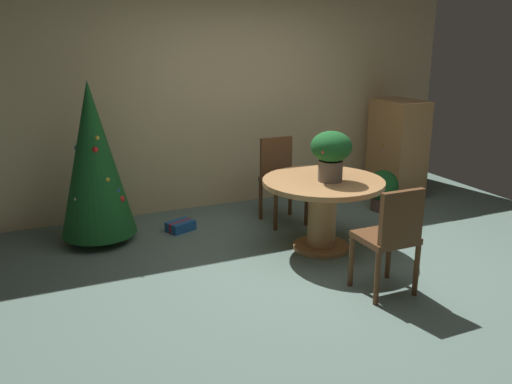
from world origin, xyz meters
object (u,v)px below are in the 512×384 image
(wooden_chair_far, at_px, (281,175))
(holiday_tree, at_px, (94,159))
(round_dining_table, at_px, (323,201))
(wooden_chair_near, at_px, (391,235))
(potted_plant, at_px, (382,189))
(wooden_cabinet, at_px, (397,148))
(gift_box_blue, at_px, (181,226))
(flower_vase, at_px, (331,151))

(wooden_chair_far, bearing_deg, holiday_tree, 174.92)
(round_dining_table, bearing_deg, wooden_chair_near, -90.00)
(round_dining_table, distance_m, potted_plant, 1.50)
(round_dining_table, distance_m, wooden_chair_near, 1.05)
(holiday_tree, xyz_separation_m, wooden_cabinet, (3.80, 0.13, -0.24))
(round_dining_table, relative_size, potted_plant, 2.38)
(potted_plant, bearing_deg, gift_box_blue, 173.01)
(flower_vase, distance_m, wooden_cabinet, 2.24)
(round_dining_table, bearing_deg, flower_vase, -62.36)
(wooden_cabinet, bearing_deg, wooden_chair_far, -170.57)
(round_dining_table, xyz_separation_m, wooden_chair_near, (0.00, -1.05, 0.03))
(holiday_tree, bearing_deg, wooden_cabinet, 1.96)
(round_dining_table, distance_m, wooden_cabinet, 2.21)
(potted_plant, bearing_deg, wooden_cabinet, 40.29)
(wooden_chair_near, bearing_deg, wooden_chair_far, 90.00)
(wooden_chair_far, xyz_separation_m, gift_box_blue, (-1.13, 0.13, -0.48))
(wooden_chair_near, height_order, potted_plant, wooden_chair_near)
(round_dining_table, xyz_separation_m, wooden_cabinet, (1.84, 1.22, 0.13))
(flower_vase, xyz_separation_m, potted_plant, (1.25, 0.81, -0.73))
(gift_box_blue, bearing_deg, potted_plant, -6.99)
(wooden_chair_far, xyz_separation_m, wooden_chair_near, (0.00, -1.96, -0.01))
(flower_vase, relative_size, potted_plant, 0.97)
(round_dining_table, xyz_separation_m, potted_plant, (1.28, 0.75, -0.23))
(wooden_chair_far, height_order, gift_box_blue, wooden_chair_far)
(holiday_tree, bearing_deg, potted_plant, -6.00)
(round_dining_table, relative_size, wooden_cabinet, 0.94)
(potted_plant, bearing_deg, flower_vase, -147.11)
(gift_box_blue, height_order, wooden_cabinet, wooden_cabinet)
(wooden_chair_far, distance_m, wooden_chair_near, 1.96)
(wooden_cabinet, xyz_separation_m, potted_plant, (-0.56, -0.47, -0.35))
(flower_vase, distance_m, potted_plant, 1.65)
(holiday_tree, distance_m, wooden_cabinet, 3.81)
(round_dining_table, relative_size, holiday_tree, 0.72)
(flower_vase, distance_m, wooden_chair_far, 1.08)
(round_dining_table, relative_size, wooden_chair_far, 1.25)
(wooden_chair_far, height_order, wooden_chair_near, wooden_chair_far)
(flower_vase, height_order, gift_box_blue, flower_vase)
(round_dining_table, height_order, wooden_chair_near, wooden_chair_near)
(wooden_chair_far, bearing_deg, potted_plant, -7.41)
(holiday_tree, distance_m, potted_plant, 3.32)
(gift_box_blue, height_order, potted_plant, potted_plant)
(flower_vase, relative_size, holiday_tree, 0.29)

